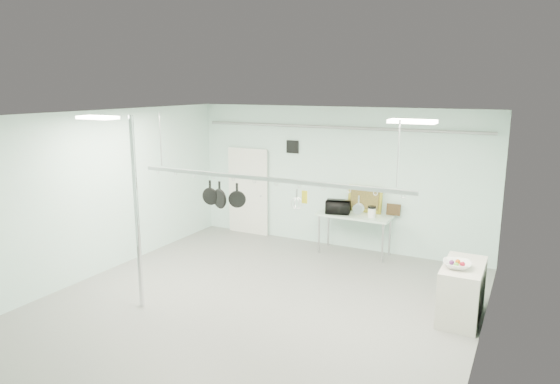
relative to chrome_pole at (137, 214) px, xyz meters
The scene contains 25 objects.
floor 2.41m from the chrome_pole, 19.44° to the left, with size 8.00×8.00×0.00m, color gray.
ceiling 2.40m from the chrome_pole, 19.44° to the left, with size 7.00×8.00×0.02m, color silver.
back_wall 4.89m from the chrome_pole, 69.68° to the left, with size 7.00×0.02×3.20m, color silver.
right_wall 5.22m from the chrome_pole, ahead, with size 0.02×8.00×3.20m, color silver.
door 4.61m from the chrome_pole, 97.53° to the left, with size 1.10×0.10×2.20m, color silver.
wall_vent 4.65m from the chrome_pole, 82.52° to the left, with size 0.30×0.04×0.30m, color black.
conduit_pipe 4.95m from the chrome_pole, 69.30° to the left, with size 0.07×0.07×6.60m, color gray.
chrome_pole is the anchor object (origin of this frame).
prep_table 4.85m from the chrome_pole, 61.29° to the left, with size 1.60×0.70×0.91m.
side_cabinet 5.37m from the chrome_pole, 22.41° to the left, with size 0.60×1.20×0.90m, color beige.
pot_rack 2.19m from the chrome_pole, 25.35° to the left, with size 4.80×0.06×1.00m.
light_panel_left 1.65m from the chrome_pole, 158.20° to the right, with size 0.65×0.30×0.05m, color white.
light_panel_right 4.55m from the chrome_pole, 16.31° to the left, with size 0.65×0.30×0.05m, color white.
microwave 4.58m from the chrome_pole, 64.69° to the left, with size 0.52×0.35×0.29m, color black.
coffee_canister 4.96m from the chrome_pole, 56.70° to the left, with size 0.16×0.16×0.20m, color white.
painting_large 5.13m from the chrome_pole, 61.71° to the left, with size 0.78×0.05×0.58m, color gold.
painting_small 5.48m from the chrome_pole, 55.71° to the left, with size 0.30×0.04×0.25m, color #382713.
fruit_bowl 5.14m from the chrome_pole, 20.80° to the left, with size 0.42×0.42×0.10m, color white.
skillet_left 1.25m from the chrome_pole, 47.43° to the left, with size 0.30×0.06×0.41m, color black, non-canonical shape.
skillet_mid 1.38m from the chrome_pole, 41.44° to the left, with size 0.34×0.06×0.47m, color black, non-canonical shape.
skillet_right 1.66m from the chrome_pole, 33.40° to the left, with size 0.28×0.06×0.40m, color black, non-canonical shape.
whisk 2.64m from the chrome_pole, 20.12° to the left, with size 0.18×0.18×0.32m, color #A5A4A9, non-canonical shape.
grater 2.77m from the chrome_pole, 19.17° to the left, with size 0.09×0.02×0.22m, color yellow, non-canonical shape.
saucepan 3.59m from the chrome_pole, 14.60° to the left, with size 0.15×0.08×0.26m, color #A5A4A8, non-canonical shape.
fruit_cluster 5.14m from the chrome_pole, 20.80° to the left, with size 0.24×0.24×0.09m, color maroon, non-canonical shape.
Camera 1 is at (3.98, -6.51, 3.65)m, focal length 32.00 mm.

